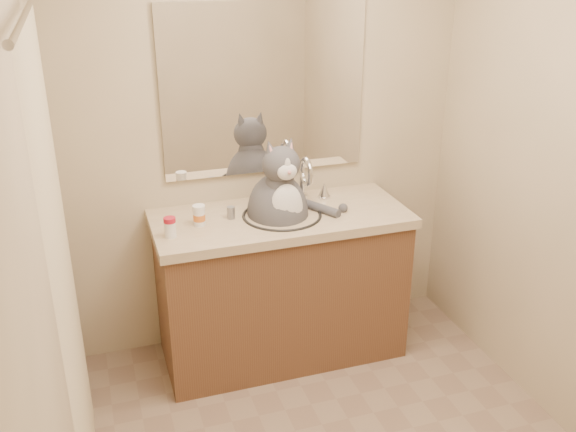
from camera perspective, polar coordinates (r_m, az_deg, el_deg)
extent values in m
cube|color=#BFAD8D|center=(3.50, -2.11, 7.22)|extent=(2.20, 0.01, 2.40)
cube|color=#BFAD8D|center=(2.21, -20.95, -4.28)|extent=(0.01, 2.50, 2.40)
cube|color=brown|center=(3.55, -0.61, -6.53)|extent=(1.30, 0.55, 0.80)
cube|color=tan|center=(3.36, -0.64, -0.23)|extent=(1.34, 0.59, 0.05)
torus|color=black|center=(3.34, -0.54, 0.06)|extent=(0.42, 0.42, 0.02)
ellipsoid|color=white|center=(3.37, -0.54, -1.14)|extent=(0.40, 0.40, 0.15)
cylinder|color=silver|center=(3.50, 1.26, 2.92)|extent=(0.03, 0.03, 0.18)
torus|color=silver|center=(3.41, 1.64, 3.98)|extent=(0.03, 0.16, 0.16)
cone|color=silver|center=(3.56, 3.23, 2.39)|extent=(0.06, 0.06, 0.08)
cube|color=white|center=(3.42, -2.08, 11.16)|extent=(1.10, 0.02, 0.90)
cube|color=beige|center=(2.39, -18.90, -7.34)|extent=(0.01, 1.20, 1.90)
cylinder|color=silver|center=(2.09, -22.43, 16.29)|extent=(0.02, 1.30, 0.02)
ellipsoid|color=#4D4C52|center=(3.36, -0.92, 0.26)|extent=(0.35, 0.38, 0.43)
ellipsoid|color=silver|center=(3.24, -0.15, 0.61)|extent=(0.18, 0.11, 0.27)
ellipsoid|color=#4D4C52|center=(3.22, -0.62, 4.62)|extent=(0.21, 0.19, 0.19)
ellipsoid|color=silver|center=(3.15, -0.08, 3.93)|extent=(0.10, 0.06, 0.08)
sphere|color=#D88C8C|center=(3.13, 0.14, 3.90)|extent=(0.02, 0.02, 0.02)
cone|color=#4D4C52|center=(3.18, -1.64, 6.07)|extent=(0.09, 0.07, 0.09)
cone|color=#4D4C52|center=(3.22, 0.18, 6.30)|extent=(0.09, 0.07, 0.09)
cylinder|color=#4D4C52|center=(3.40, 2.60, 0.80)|extent=(0.19, 0.27, 0.05)
cylinder|color=white|center=(3.13, -10.42, -1.19)|extent=(0.07, 0.07, 0.08)
cylinder|color=#A91224|center=(3.11, -10.49, -0.35)|extent=(0.07, 0.07, 0.02)
cylinder|color=white|center=(3.24, -7.89, -0.11)|extent=(0.07, 0.07, 0.08)
cylinder|color=orange|center=(3.24, -7.89, -0.11)|extent=(0.07, 0.07, 0.03)
cylinder|color=white|center=(3.22, -7.95, 0.76)|extent=(0.08, 0.08, 0.02)
cylinder|color=gray|center=(3.30, -5.09, 0.30)|extent=(0.05, 0.05, 0.06)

